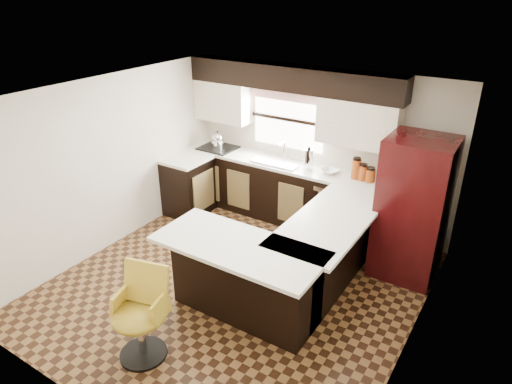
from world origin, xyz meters
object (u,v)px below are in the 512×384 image
Objects in this scene: peninsula_return at (245,279)px; bar_chair at (139,317)px; peninsula_long at (325,253)px; refrigerator at (413,209)px.

bar_chair is (-0.51, -1.13, 0.04)m from peninsula_return.
peninsula_return is (-0.53, -0.97, 0.00)m from peninsula_long.
refrigerator is 1.86× the size of bar_chair.
refrigerator is at bearing 53.98° from peninsula_return.
refrigerator is at bearing 46.48° from peninsula_long.
refrigerator reaches higher than peninsula_return.
bar_chair is at bearing -114.23° from peninsula_return.
peninsula_long is 2.35m from bar_chair.
bar_chair is (-1.82, -2.94, -0.43)m from refrigerator.
refrigerator reaches higher than bar_chair.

